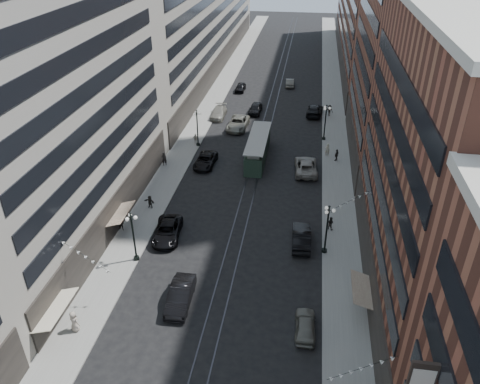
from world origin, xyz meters
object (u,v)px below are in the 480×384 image
Objects in this scene: car_2 at (167,231)px; car_13 at (255,109)px; streetcar at (258,149)px; pedestrian_extra_1 at (337,155)px; pedestrian_1 at (74,321)px; car_4 at (305,325)px; pedestrian_5 at (150,202)px; pedestrian_6 at (196,139)px; car_14 at (290,83)px; pedestrian_7 at (330,223)px; lamppost_sw_mid at (197,127)px; lamppost_sw_far at (133,235)px; car_8 at (219,113)px; lamppost_se_far at (327,228)px; pedestrian_9 at (329,110)px; car_5 at (180,295)px; car_7 at (205,160)px; pedestrian_8 at (327,150)px; car_11 at (306,166)px; car_12 at (315,110)px; car_9 at (240,87)px; car_extra_0 at (238,123)px; pedestrian_extra_0 at (164,159)px; lamppost_se_mid at (325,121)px; car_10 at (301,237)px.

car_13 is at bearing 76.57° from car_2.
streetcar is 10.93m from pedestrian_extra_1.
car_4 is at bearing -148.25° from pedestrian_1.
pedestrian_5 reaches higher than pedestrian_6.
car_14 is 2.97× the size of pedestrian_7.
lamppost_sw_mid is 17.78m from pedestrian_5.
pedestrian_extra_1 is at bearing 51.18° from lamppost_sw_far.
pedestrian_6 is (-1.31, -11.26, 0.09)m from car_8.
pedestrian_9 is at bearing 88.62° from lamppost_se_far.
car_7 is (-3.46, 26.22, -0.11)m from car_5.
lamppost_sw_mid reaches higher than pedestrian_8.
car_5 reaches higher than pedestrian_7.
car_7 reaches higher than car_14.
pedestrian_1 reaches higher than car_13.
car_11 is (-2.40, 17.30, -2.23)m from lamppost_se_far.
car_8 is at bearing 97.19° from car_7.
pedestrian_extra_1 is at bearing -141.87° from car_11.
car_12 is at bearing -147.03° from pedestrian_6.
car_11 reaches higher than car_2.
car_5 is 34.04m from pedestrian_8.
lamppost_se_far is 1.27× the size of car_9.
car_extra_0 is at bearing -48.28° from car_8.
car_extra_0 is at bearing -135.07° from pedestrian_6.
pedestrian_extra_0 is (-5.48, -33.00, 0.38)m from car_9.
lamppost_se_mid reaches higher than car_2.
streetcar is 33.30m from car_14.
car_7 is at bearing 11.16° from pedestrian_8.
car_8 is 0.91× the size of car_11.
car_7 is at bearing -98.99° from car_13.
car_5 is (-10.92, 1.68, 0.17)m from car_4.
lamppost_sw_far reaches higher than car_13.
car_extra_0 is 16.47m from pedestrian_extra_0.
car_8 is 29.54m from pedestrian_5.
pedestrian_1 is 0.40× the size of car_13.
streetcar reaches higher than pedestrian_extra_0.
car_12 is (16.85, 42.39, -2.24)m from lamppost_sw_far.
lamppost_se_mid is at bearing -85.79° from pedestrian_9.
lamppost_se_far is 0.47× the size of streetcar.
lamppost_se_mid is 23.98m from pedestrian_7.
lamppost_sw_far is 27.00m from lamppost_sw_mid.
car_10 is at bearing 117.65° from pedestrian_extra_0.
car_4 is at bearing 111.65° from pedestrian_7.
lamppost_sw_far is 1.01× the size of car_7.
lamppost_sw_far is 0.96× the size of car_2.
streetcar reaches higher than pedestrian_5.
lamppost_sw_far is 36.91m from lamppost_se_mid.
car_10 is at bearing -87.68° from car_4.
pedestrian_extra_0 is at bearing -48.83° from pedestrian_extra_1.
car_extra_0 reaches higher than car_5.
lamppost_sw_mid is at bearing 122.73° from pedestrian_6.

